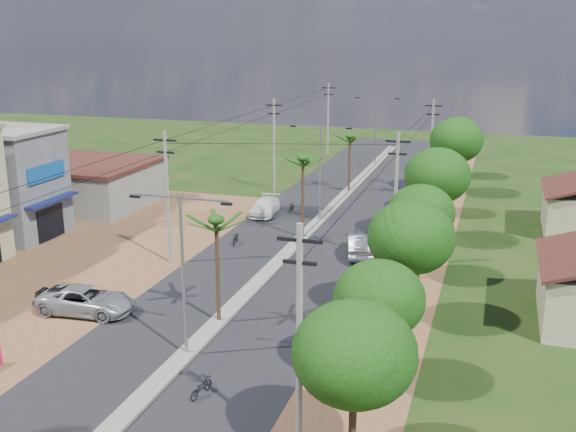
# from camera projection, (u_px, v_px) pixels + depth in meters

# --- Properties ---
(ground) EXTENTS (160.00, 160.00, 0.00)m
(ground) POSITION_uv_depth(u_px,v_px,m) (187.00, 355.00, 32.74)
(ground) COLOR black
(ground) RESTS_ON ground
(road) EXTENTS (12.00, 110.00, 0.04)m
(road) POSITION_uv_depth(u_px,v_px,m) (282.00, 259.00, 46.51)
(road) COLOR black
(road) RESTS_ON ground
(median) EXTENTS (1.00, 90.00, 0.18)m
(median) POSITION_uv_depth(u_px,v_px,m) (295.00, 245.00, 49.25)
(median) COLOR #605E56
(median) RESTS_ON ground
(dirt_lot_west) EXTENTS (18.00, 46.00, 0.04)m
(dirt_lot_west) POSITION_uv_depth(u_px,v_px,m) (34.00, 269.00, 44.45)
(dirt_lot_west) COLOR brown
(dirt_lot_west) RESTS_ON ground
(dirt_shoulder_east) EXTENTS (5.00, 90.00, 0.03)m
(dirt_shoulder_east) POSITION_uv_depth(u_px,v_px,m) (405.00, 272.00, 44.04)
(dirt_shoulder_east) COLOR brown
(dirt_shoulder_east) RESTS_ON ground
(shophouse_grey) EXTENTS (9.00, 6.40, 8.30)m
(shophouse_grey) POSITION_uv_depth(u_px,v_px,m) (2.00, 182.00, 50.89)
(shophouse_grey) COLOR #45474C
(shophouse_grey) RESTS_ON ground
(low_shed) EXTENTS (10.40, 10.40, 3.95)m
(low_shed) POSITION_uv_depth(u_px,v_px,m) (91.00, 184.00, 60.38)
(low_shed) COLOR #605E56
(low_shed) RESTS_ON ground
(tree_east_a) EXTENTS (4.40, 4.40, 6.37)m
(tree_east_a) POSITION_uv_depth(u_px,v_px,m) (355.00, 353.00, 23.26)
(tree_east_a) COLOR black
(tree_east_a) RESTS_ON ground
(tree_east_b) EXTENTS (4.00, 4.00, 5.83)m
(tree_east_b) POSITION_uv_depth(u_px,v_px,m) (379.00, 299.00, 28.93)
(tree_east_b) COLOR black
(tree_east_b) RESTS_ON ground
(tree_east_c) EXTENTS (4.60, 4.60, 6.83)m
(tree_east_c) POSITION_uv_depth(u_px,v_px,m) (411.00, 237.00, 35.05)
(tree_east_c) COLOR black
(tree_east_c) RESTS_ON ground
(tree_east_d) EXTENTS (4.20, 4.20, 6.13)m
(tree_east_d) POSITION_uv_depth(u_px,v_px,m) (421.00, 213.00, 41.70)
(tree_east_d) COLOR black
(tree_east_d) RESTS_ON ground
(tree_east_e) EXTENTS (4.80, 4.80, 7.14)m
(tree_east_e) POSITION_uv_depth(u_px,v_px,m) (438.00, 176.00, 48.80)
(tree_east_e) COLOR black
(tree_east_e) RESTS_ON ground
(tree_east_f) EXTENTS (3.80, 3.80, 5.52)m
(tree_east_f) POSITION_uv_depth(u_px,v_px,m) (441.00, 170.00, 56.58)
(tree_east_f) COLOR black
(tree_east_f) RESTS_ON ground
(tree_east_g) EXTENTS (5.00, 5.00, 7.38)m
(tree_east_g) POSITION_uv_depth(u_px,v_px,m) (456.00, 140.00, 63.40)
(tree_east_g) COLOR black
(tree_east_g) RESTS_ON ground
(tree_east_h) EXTENTS (4.40, 4.40, 6.52)m
(tree_east_h) POSITION_uv_depth(u_px,v_px,m) (458.00, 135.00, 71.00)
(tree_east_h) COLOR black
(tree_east_h) RESTS_ON ground
(palm_median_near) EXTENTS (2.00, 2.00, 6.15)m
(palm_median_near) POSITION_uv_depth(u_px,v_px,m) (216.00, 224.00, 34.93)
(palm_median_near) COLOR black
(palm_median_near) RESTS_ON ground
(palm_median_mid) EXTENTS (2.00, 2.00, 6.55)m
(palm_median_mid) POSITION_uv_depth(u_px,v_px,m) (303.00, 162.00, 49.54)
(palm_median_mid) COLOR black
(palm_median_mid) RESTS_ON ground
(palm_median_far) EXTENTS (2.00, 2.00, 5.85)m
(palm_median_far) POSITION_uv_depth(u_px,v_px,m) (350.00, 138.00, 64.41)
(palm_median_far) COLOR black
(palm_median_far) RESTS_ON ground
(streetlight_near) EXTENTS (5.10, 0.18, 8.00)m
(streetlight_near) POSITION_uv_depth(u_px,v_px,m) (183.00, 263.00, 31.46)
(streetlight_near) COLOR gray
(streetlight_near) RESTS_ON ground
(streetlight_mid) EXTENTS (5.10, 0.18, 8.00)m
(streetlight_mid) POSITION_uv_depth(u_px,v_px,m) (320.00, 164.00, 54.43)
(streetlight_mid) COLOR gray
(streetlight_mid) RESTS_ON ground
(streetlight_far) EXTENTS (5.10, 0.18, 8.00)m
(streetlight_far) POSITION_uv_depth(u_px,v_px,m) (376.00, 125.00, 77.40)
(streetlight_far) COLOR gray
(streetlight_far) RESTS_ON ground
(utility_pole_w_b) EXTENTS (1.60, 0.24, 9.00)m
(utility_pole_w_b) POSITION_uv_depth(u_px,v_px,m) (167.00, 195.00, 44.53)
(utility_pole_w_b) COLOR #605E56
(utility_pole_w_b) RESTS_ON ground
(utility_pole_w_c) EXTENTS (1.60, 0.24, 9.00)m
(utility_pole_w_c) POSITION_uv_depth(u_px,v_px,m) (274.00, 143.00, 64.74)
(utility_pole_w_c) COLOR #605E56
(utility_pole_w_c) RESTS_ON ground
(utility_pole_w_d) EXTENTS (1.60, 0.24, 9.00)m
(utility_pole_w_d) POSITION_uv_depth(u_px,v_px,m) (328.00, 117.00, 84.04)
(utility_pole_w_d) COLOR #605E56
(utility_pole_w_d) RESTS_ON ground
(utility_pole_e_a) EXTENTS (1.60, 0.24, 9.00)m
(utility_pole_e_a) POSITION_uv_depth(u_px,v_px,m) (299.00, 339.00, 23.77)
(utility_pole_e_a) COLOR #605E56
(utility_pole_e_a) RESTS_ON ground
(utility_pole_e_b) EXTENTS (1.60, 0.24, 9.00)m
(utility_pole_e_b) POSITION_uv_depth(u_px,v_px,m) (396.00, 197.00, 43.98)
(utility_pole_e_b) COLOR #605E56
(utility_pole_e_b) RESTS_ON ground
(utility_pole_e_c) EXTENTS (1.60, 0.24, 9.00)m
(utility_pole_e_c) POSITION_uv_depth(u_px,v_px,m) (431.00, 144.00, 64.20)
(utility_pole_e_c) COLOR #605E56
(utility_pole_e_c) RESTS_ON ground
(car_silver_mid) EXTENTS (2.71, 5.05, 1.58)m
(car_silver_mid) POSITION_uv_depth(u_px,v_px,m) (360.00, 245.00, 46.96)
(car_silver_mid) COLOR gray
(car_silver_mid) RESTS_ON ground
(car_white_far) EXTENTS (2.30, 4.83, 1.36)m
(car_white_far) POSITION_uv_depth(u_px,v_px,m) (265.00, 207.00, 57.54)
(car_white_far) COLOR silver
(car_white_far) RESTS_ON ground
(car_parked_silver) EXTENTS (5.59, 2.93, 1.50)m
(car_parked_silver) POSITION_uv_depth(u_px,v_px,m) (87.00, 301.00, 37.39)
(car_parked_silver) COLOR gray
(car_parked_silver) RESTS_ON ground
(car_parked_dark) EXTENTS (3.74, 1.78, 1.24)m
(car_parked_dark) POSITION_uv_depth(u_px,v_px,m) (68.00, 297.00, 38.30)
(car_parked_dark) COLOR black
(car_parked_dark) RESTS_ON ground
(moto_rider_east) EXTENTS (0.78, 1.58, 0.79)m
(moto_rider_east) POSITION_uv_depth(u_px,v_px,m) (201.00, 388.00, 28.99)
(moto_rider_east) COLOR black
(moto_rider_east) RESTS_ON ground
(moto_rider_west_a) EXTENTS (1.00, 1.93, 0.97)m
(moto_rider_west_a) POSITION_uv_depth(u_px,v_px,m) (236.00, 239.00, 49.43)
(moto_rider_west_a) COLOR black
(moto_rider_west_a) RESTS_ON ground
(moto_rider_west_b) EXTENTS (0.43, 1.47, 0.88)m
(moto_rider_west_b) POSITION_uv_depth(u_px,v_px,m) (291.00, 207.00, 58.33)
(moto_rider_west_b) COLOR black
(moto_rider_west_b) RESTS_ON ground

